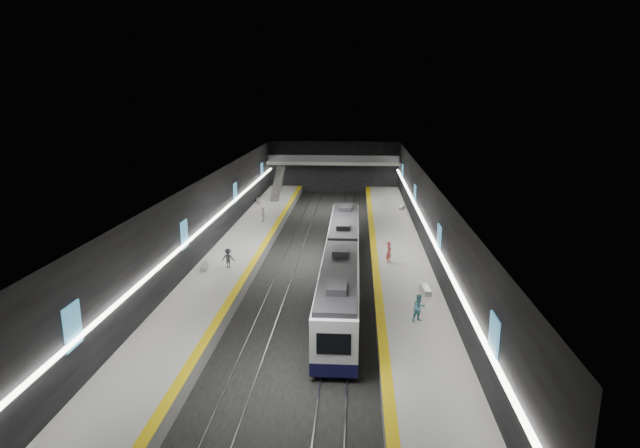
# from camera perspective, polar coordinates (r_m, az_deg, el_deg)

# --- Properties ---
(ground) EXTENTS (70.00, 70.00, 0.00)m
(ground) POSITION_cam_1_polar(r_m,az_deg,el_deg) (50.35, -0.29, -3.91)
(ground) COLOR black
(ground) RESTS_ON ground
(ceiling) EXTENTS (20.00, 70.00, 0.04)m
(ceiling) POSITION_cam_1_polar(r_m,az_deg,el_deg) (48.50, -0.30, 5.12)
(ceiling) COLOR beige
(ceiling) RESTS_ON wall_left
(wall_left) EXTENTS (0.04, 70.00, 8.00)m
(wall_left) POSITION_cam_1_polar(r_m,az_deg,el_deg) (50.99, -11.57, 0.69)
(wall_left) COLOR black
(wall_left) RESTS_ON ground
(wall_right) EXTENTS (0.04, 70.00, 8.00)m
(wall_right) POSITION_cam_1_polar(r_m,az_deg,el_deg) (49.56, 11.32, 0.32)
(wall_right) COLOR black
(wall_right) RESTS_ON ground
(wall_back) EXTENTS (20.00, 0.04, 8.00)m
(wall_back) POSITION_cam_1_polar(r_m,az_deg,el_deg) (83.66, 1.50, 6.07)
(wall_back) COLOR black
(wall_back) RESTS_ON ground
(platform_left) EXTENTS (5.00, 70.00, 1.00)m
(platform_left) POSITION_cam_1_polar(r_m,az_deg,el_deg) (51.29, -8.69, -3.16)
(platform_left) COLOR slate
(platform_left) RESTS_ON ground
(tile_surface_left) EXTENTS (5.00, 70.00, 0.02)m
(tile_surface_left) POSITION_cam_1_polar(r_m,az_deg,el_deg) (51.14, -8.71, -2.61)
(tile_surface_left) COLOR #B1B1AC
(tile_surface_left) RESTS_ON platform_left
(tactile_strip_left) EXTENTS (0.60, 70.00, 0.02)m
(tactile_strip_left) POSITION_cam_1_polar(r_m,az_deg,el_deg) (50.71, -6.28, -2.66)
(tactile_strip_left) COLOR #E0BD0B
(tactile_strip_left) RESTS_ON platform_left
(platform_right) EXTENTS (5.00, 70.00, 1.00)m
(platform_right) POSITION_cam_1_polar(r_m,az_deg,el_deg) (50.23, 8.29, -3.51)
(platform_right) COLOR slate
(platform_right) RESTS_ON ground
(tile_surface_right) EXTENTS (5.00, 70.00, 0.02)m
(tile_surface_right) POSITION_cam_1_polar(r_m,az_deg,el_deg) (50.08, 8.31, -2.95)
(tile_surface_right) COLOR #B1B1AC
(tile_surface_right) RESTS_ON platform_right
(tactile_strip_right) EXTENTS (0.60, 70.00, 0.02)m
(tactile_strip_right) POSITION_cam_1_polar(r_m,az_deg,el_deg) (49.95, 5.79, -2.91)
(tactile_strip_right) COLOR #E0BD0B
(tactile_strip_right) RESTS_ON platform_right
(rails) EXTENTS (6.52, 70.00, 0.12)m
(rails) POSITION_cam_1_polar(r_m,az_deg,el_deg) (50.33, -0.29, -3.85)
(rails) COLOR gray
(rails) RESTS_ON ground
(train) EXTENTS (2.69, 30.04, 3.60)m
(train) POSITION_cam_1_polar(r_m,az_deg,el_deg) (43.18, 2.36, -3.92)
(train) COLOR #10103B
(train) RESTS_ON ground
(ad_posters) EXTENTS (19.94, 53.50, 2.20)m
(ad_posters) POSITION_cam_1_polar(r_m,az_deg,el_deg) (50.13, -0.21, 1.34)
(ad_posters) COLOR #449BCC
(ad_posters) RESTS_ON wall_left
(cove_light_left) EXTENTS (0.25, 68.60, 0.12)m
(cove_light_left) POSITION_cam_1_polar(r_m,az_deg,el_deg) (50.98, -11.34, 0.47)
(cove_light_left) COLOR white
(cove_light_left) RESTS_ON wall_left
(cove_light_right) EXTENTS (0.25, 68.60, 0.12)m
(cove_light_right) POSITION_cam_1_polar(r_m,az_deg,el_deg) (49.58, 11.08, 0.10)
(cove_light_right) COLOR white
(cove_light_right) RESTS_ON wall_right
(mezzanine_bridge) EXTENTS (20.00, 3.00, 1.50)m
(mezzanine_bridge) POSITION_cam_1_polar(r_m,az_deg,el_deg) (81.47, 1.44, 6.60)
(mezzanine_bridge) COLOR gray
(mezzanine_bridge) RESTS_ON wall_left
(escalator) EXTENTS (1.20, 7.50, 3.92)m
(escalator) POSITION_cam_1_polar(r_m,az_deg,el_deg) (75.67, -4.50, 4.35)
(escalator) COLOR #99999E
(escalator) RESTS_ON platform_left
(bench_left_near) EXTENTS (0.68, 1.66, 0.39)m
(bench_left_near) POSITION_cam_1_polar(r_m,az_deg,el_deg) (45.79, -12.21, -4.50)
(bench_left_near) COLOR #99999E
(bench_left_near) RESTS_ON platform_left
(bench_left_far) EXTENTS (0.90, 2.08, 0.49)m
(bench_left_far) POSITION_cam_1_polar(r_m,az_deg,el_deg) (71.90, -6.58, 2.46)
(bench_left_far) COLOR #99999E
(bench_left_far) RESTS_ON platform_left
(bench_right_near) EXTENTS (0.71, 1.79, 0.43)m
(bench_right_near) POSITION_cam_1_polar(r_m,az_deg,el_deg) (40.44, 11.21, -6.92)
(bench_right_near) COLOR #99999E
(bench_right_near) RESTS_ON platform_right
(bench_right_far) EXTENTS (0.89, 1.70, 0.40)m
(bench_right_far) POSITION_cam_1_polar(r_m,az_deg,el_deg) (68.30, 8.71, 1.74)
(bench_right_far) COLOR #99999E
(bench_right_far) RESTS_ON platform_right
(passenger_right_a) EXTENTS (0.69, 0.82, 1.91)m
(passenger_right_a) POSITION_cam_1_polar(r_m,az_deg,el_deg) (46.52, 7.37, -3.03)
(passenger_right_a) COLOR #CC524C
(passenger_right_a) RESTS_ON platform_right
(passenger_right_b) EXTENTS (1.12, 1.04, 1.84)m
(passenger_right_b) POSITION_cam_1_polar(r_m,az_deg,el_deg) (35.26, 10.53, -8.84)
(passenger_right_b) COLOR teal
(passenger_right_b) RESTS_ON platform_right
(passenger_left_a) EXTENTS (0.56, 1.04, 1.69)m
(passenger_left_a) POSITION_cam_1_polar(r_m,az_deg,el_deg) (61.21, -6.09, 1.03)
(passenger_left_a) COLOR silver
(passenger_left_a) RESTS_ON platform_left
(passenger_left_b) EXTENTS (1.09, 0.62, 1.68)m
(passenger_left_b) POSITION_cam_1_polar(r_m,az_deg,el_deg) (45.56, -9.76, -3.63)
(passenger_left_b) COLOR #3D3D44
(passenger_left_b) RESTS_ON platform_left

